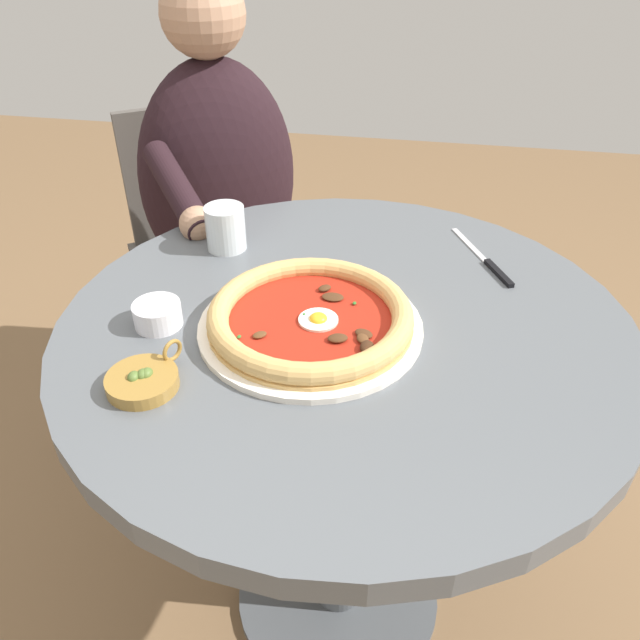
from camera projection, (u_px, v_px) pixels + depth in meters
ground_plane at (338, 598)px, 1.43m from camera, size 6.00×6.00×0.02m
dining_table at (344, 392)px, 1.07m from camera, size 0.89×0.89×0.76m
pizza_on_plate at (311, 318)px, 0.95m from camera, size 0.34×0.34×0.04m
water_glass at (226, 231)px, 1.15m from camera, size 0.07×0.07×0.08m
steak_knife at (489, 264)px, 1.11m from camera, size 0.20×0.11×0.01m
ramekin_capers at (157, 314)px, 0.96m from camera, size 0.07×0.07×0.04m
olive_pan at (143, 380)px, 0.85m from camera, size 0.12×0.10×0.04m
diner_person at (226, 254)px, 1.62m from camera, size 0.58×0.44×1.18m
cafe_chair_diner at (211, 234)px, 1.73m from camera, size 0.59×0.59×0.84m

